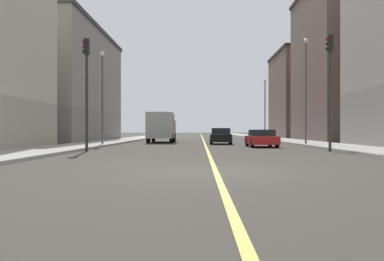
{
  "coord_description": "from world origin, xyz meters",
  "views": [
    {
      "loc": [
        -0.48,
        -13.13,
        1.22
      ],
      "look_at": [
        -1.48,
        47.76,
        1.15
      ],
      "focal_mm": 41.87,
      "sensor_mm": 36.0,
      "label": 1
    }
  ],
  "objects": [
    {
      "name": "car_red",
      "position": [
        3.98,
        18.97,
        0.61
      ],
      "size": [
        2.02,
        4.26,
        1.25
      ],
      "color": "red",
      "rests_on": "ground"
    },
    {
      "name": "building_left_far",
      "position": [
        15.49,
        53.91,
        6.4
      ],
      "size": [
        9.25,
        15.31,
        12.79
      ],
      "color": "brown",
      "rests_on": "ground"
    },
    {
      "name": "street_lamp_left_far",
      "position": [
        7.9,
        44.06,
        4.7
      ],
      "size": [
        0.36,
        0.36,
        7.57
      ],
      "color": "#4C4C51",
      "rests_on": "ground"
    },
    {
      "name": "building_left_mid",
      "position": [
        15.49,
        35.35,
        8.35
      ],
      "size": [
        9.25,
        16.42,
        16.68
      ],
      "color": "brown",
      "rests_on": "ground"
    },
    {
      "name": "sidewalk_left",
      "position": [
        9.16,
        49.0,
        0.07
      ],
      "size": [
        3.72,
        168.0,
        0.15
      ],
      "primitive_type": "cube",
      "color": "#9E9B93",
      "rests_on": "ground"
    },
    {
      "name": "car_black",
      "position": [
        1.39,
        25.68,
        0.66
      ],
      "size": [
        1.99,
        4.65,
        1.39
      ],
      "color": "black",
      "rests_on": "ground"
    },
    {
      "name": "building_right_midblock",
      "position": [
        -15.49,
        35.17,
        6.07
      ],
      "size": [
        9.25,
        23.52,
        12.12
      ],
      "color": "slate",
      "rests_on": "ground"
    },
    {
      "name": "traffic_light_right_near",
      "position": [
        -6.91,
        12.22,
        4.13
      ],
      "size": [
        0.4,
        0.32,
        6.43
      ],
      "color": "#2D2D2D",
      "rests_on": "ground"
    },
    {
      "name": "sidewalk_right",
      "position": [
        -9.16,
        49.0,
        0.07
      ],
      "size": [
        3.72,
        168.0,
        0.15
      ],
      "primitive_type": "cube",
      "color": "#9E9B93",
      "rests_on": "ground"
    },
    {
      "name": "box_truck",
      "position": [
        -4.17,
        30.5,
        1.53
      ],
      "size": [
        2.45,
        7.53,
        2.86
      ],
      "color": "maroon",
      "rests_on": "ground"
    },
    {
      "name": "car_blue",
      "position": [
        3.66,
        62.57,
        0.66
      ],
      "size": [
        1.98,
        4.09,
        1.35
      ],
      "color": "#23389E",
      "rests_on": "ground"
    },
    {
      "name": "street_lamp_right_near",
      "position": [
        -7.9,
        20.94,
        4.44
      ],
      "size": [
        0.36,
        0.36,
        7.07
      ],
      "color": "#4C4C51",
      "rests_on": "ground"
    },
    {
      "name": "street_lamp_left_near",
      "position": [
        7.9,
        22.14,
        5.07
      ],
      "size": [
        0.36,
        0.36,
        8.28
      ],
      "color": "#4C4C51",
      "rests_on": "ground"
    },
    {
      "name": "traffic_light_left_near",
      "position": [
        6.88,
        12.22,
        4.21
      ],
      "size": [
        0.4,
        0.32,
        6.57
      ],
      "color": "#2D2D2D",
      "rests_on": "ground"
    },
    {
      "name": "ground_plane",
      "position": [
        0.0,
        0.0,
        0.0
      ],
      "size": [
        400.0,
        400.0,
        0.0
      ],
      "primitive_type": "plane",
      "color": "#37342D",
      "rests_on": "ground"
    },
    {
      "name": "lane_center_stripe",
      "position": [
        0.0,
        49.0,
        0.01
      ],
      "size": [
        0.16,
        154.0,
        0.01
      ],
      "primitive_type": "cube",
      "color": "#E5D14C",
      "rests_on": "ground"
    }
  ]
}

